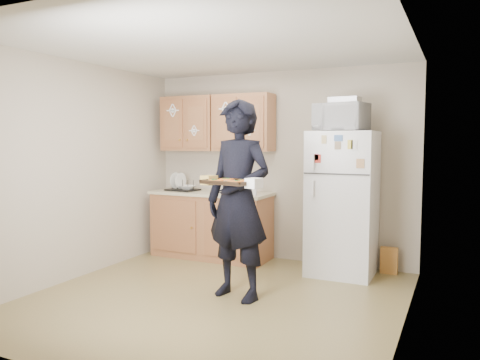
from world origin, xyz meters
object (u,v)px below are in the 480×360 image
object	(u,v)px
person	(238,200)
microwave	(341,117)
baking_tray	(231,183)
dish_rack	(183,185)
refrigerator	(343,203)

from	to	relation	value
person	microwave	size ratio (longest dim) A/B	3.46
microwave	baking_tray	bearing A→B (deg)	-102.99
baking_tray	microwave	bearing A→B (deg)	78.58
person	dish_rack	size ratio (longest dim) A/B	4.82
refrigerator	dish_rack	size ratio (longest dim) A/B	4.10
refrigerator	person	distance (m)	1.51
refrigerator	baking_tray	size ratio (longest dim) A/B	3.58
baking_tray	dish_rack	world-z (taller)	baking_tray
microwave	dish_rack	world-z (taller)	microwave
refrigerator	microwave	size ratio (longest dim) A/B	2.94
refrigerator	person	world-z (taller)	person
refrigerator	dish_rack	distance (m)	2.23
person	refrigerator	bearing A→B (deg)	71.80
microwave	refrigerator	bearing A→B (deg)	73.14
microwave	dish_rack	bearing A→B (deg)	-171.01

